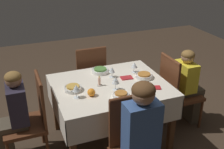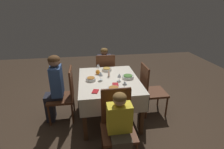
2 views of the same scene
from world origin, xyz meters
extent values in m
plane|color=#3D2D21|center=(0.00, 0.00, 0.00)|extent=(8.00, 8.00, 0.00)
cube|color=silver|center=(0.00, 0.00, 0.73)|extent=(1.26, 1.02, 0.04)
cube|color=silver|center=(0.00, 0.51, 0.59)|extent=(1.26, 0.01, 0.26)
cube|color=silver|center=(0.00, -0.51, 0.59)|extent=(1.26, 0.01, 0.26)
cube|color=silver|center=(0.62, 0.00, 0.59)|extent=(0.01, 1.02, 0.26)
cube|color=silver|center=(-0.62, 0.00, 0.59)|extent=(0.01, 1.02, 0.26)
cube|color=#4C2D19|center=(0.56, 0.44, 0.36)|extent=(0.06, 0.06, 0.71)
cube|color=#4C2D19|center=(-0.56, 0.44, 0.36)|extent=(0.06, 0.06, 0.71)
cube|color=#4C2D19|center=(0.56, -0.44, 0.36)|extent=(0.06, 0.06, 0.71)
cube|color=#4C2D19|center=(-0.56, -0.44, 0.36)|extent=(0.06, 0.06, 0.71)
cube|color=#562D19|center=(0.06, 0.64, 0.69)|extent=(0.40, 0.03, 0.50)
cylinder|color=#562D19|center=(0.06, 0.64, 0.94)|extent=(0.39, 0.04, 0.04)
cube|color=#562D19|center=(0.96, -0.03, 0.42)|extent=(0.44, 0.44, 0.04)
cube|color=#562D19|center=(0.76, -0.03, 0.69)|extent=(0.03, 0.40, 0.50)
cylinder|color=#562D19|center=(0.76, -0.03, 0.94)|extent=(0.04, 0.39, 0.04)
cylinder|color=#562D19|center=(1.16, -0.23, 0.20)|extent=(0.03, 0.03, 0.40)
cylinder|color=#562D19|center=(0.77, -0.23, 0.20)|extent=(0.03, 0.03, 0.40)
cylinder|color=#562D19|center=(0.77, 0.16, 0.20)|extent=(0.03, 0.03, 0.40)
cube|color=#562D19|center=(-0.96, 0.01, 0.42)|extent=(0.44, 0.44, 0.04)
cube|color=#562D19|center=(-0.76, 0.01, 0.69)|extent=(0.03, 0.40, 0.50)
cylinder|color=#562D19|center=(-0.76, 0.01, 0.94)|extent=(0.04, 0.39, 0.04)
cylinder|color=#562D19|center=(-1.16, 0.20, 0.20)|extent=(0.03, 0.03, 0.40)
cylinder|color=#562D19|center=(-1.16, -0.19, 0.20)|extent=(0.03, 0.03, 0.40)
cylinder|color=#562D19|center=(-0.77, 0.20, 0.20)|extent=(0.03, 0.03, 0.40)
cylinder|color=#562D19|center=(-0.77, -0.19, 0.20)|extent=(0.03, 0.03, 0.40)
cube|color=#562D19|center=(0.01, -0.85, 0.42)|extent=(0.44, 0.44, 0.04)
cube|color=#562D19|center=(0.01, -0.64, 0.69)|extent=(0.40, 0.03, 0.50)
cylinder|color=#562D19|center=(0.01, -0.64, 0.94)|extent=(0.39, 0.04, 0.04)
cylinder|color=#562D19|center=(-0.18, -1.04, 0.20)|extent=(0.03, 0.03, 0.40)
cylinder|color=#562D19|center=(0.21, -1.04, 0.20)|extent=(0.03, 0.03, 0.40)
cylinder|color=#562D19|center=(-0.18, -0.65, 0.20)|extent=(0.03, 0.03, 0.40)
cylinder|color=#562D19|center=(0.21, -0.65, 0.20)|extent=(0.03, 0.03, 0.40)
cube|color=#38568E|center=(0.06, 0.88, 0.75)|extent=(0.30, 0.18, 0.51)
sphere|color=#9E7051|center=(0.06, 0.88, 1.10)|extent=(0.19, 0.19, 0.19)
ellipsoid|color=brown|center=(0.06, 0.88, 1.13)|extent=(0.19, 0.19, 0.13)
cube|color=#4C4233|center=(1.17, -0.03, 0.22)|extent=(0.14, 0.22, 0.44)
cube|color=#4C4233|center=(1.08, -0.03, 0.47)|extent=(0.31, 0.24, 0.06)
cube|color=#282333|center=(1.00, -0.03, 0.70)|extent=(0.18, 0.30, 0.40)
sphere|color=#9E7051|center=(1.00, -0.03, 0.97)|extent=(0.16, 0.16, 0.16)
ellipsoid|color=brown|center=(1.00, -0.03, 1.00)|extent=(0.16, 0.16, 0.11)
cube|color=#4C4233|center=(-1.17, 0.01, 0.22)|extent=(0.14, 0.22, 0.44)
cube|color=#4C4233|center=(-1.08, 0.01, 0.47)|extent=(0.31, 0.24, 0.06)
cube|color=yellow|center=(-1.00, 0.01, 0.68)|extent=(0.18, 0.30, 0.36)
sphere|color=tan|center=(-1.00, 0.01, 0.93)|extent=(0.16, 0.16, 0.16)
ellipsoid|color=brown|center=(-1.00, 0.01, 0.96)|extent=(0.16, 0.16, 0.11)
cylinder|color=white|center=(0.00, 0.31, 0.77)|extent=(0.17, 0.17, 0.04)
torus|color=white|center=(0.00, 0.31, 0.79)|extent=(0.17, 0.17, 0.01)
cylinder|color=#B2702D|center=(0.00, 0.31, 0.79)|extent=(0.12, 0.12, 0.02)
cylinder|color=white|center=(-0.01, 0.14, 0.75)|extent=(0.06, 0.06, 0.00)
cylinder|color=white|center=(-0.01, 0.14, 0.79)|extent=(0.01, 0.01, 0.08)
cone|color=white|center=(-0.01, 0.14, 0.87)|extent=(0.08, 0.08, 0.07)
cylinder|color=white|center=(-0.01, 0.14, 0.85)|extent=(0.05, 0.05, 0.03)
cylinder|color=white|center=(0.42, -0.01, 0.77)|extent=(0.19, 0.19, 0.04)
torus|color=white|center=(0.42, -0.01, 0.79)|extent=(0.19, 0.19, 0.01)
cylinder|color=gold|center=(0.42, -0.01, 0.79)|extent=(0.14, 0.14, 0.02)
cylinder|color=white|center=(0.42, 0.15, 0.75)|extent=(0.06, 0.06, 0.00)
cylinder|color=white|center=(0.42, 0.15, 0.79)|extent=(0.01, 0.01, 0.07)
cone|color=white|center=(0.42, 0.15, 0.86)|extent=(0.08, 0.08, 0.07)
cylinder|color=white|center=(0.42, 0.15, 0.85)|extent=(0.05, 0.05, 0.03)
cylinder|color=white|center=(-0.43, -0.01, 0.77)|extent=(0.20, 0.20, 0.04)
torus|color=white|center=(-0.43, -0.01, 0.79)|extent=(0.20, 0.20, 0.01)
cylinder|color=#B2702D|center=(-0.43, -0.01, 0.79)|extent=(0.15, 0.15, 0.02)
cylinder|color=white|center=(-0.38, -0.19, 0.75)|extent=(0.06, 0.06, 0.00)
cylinder|color=white|center=(-0.38, -0.19, 0.78)|extent=(0.01, 0.01, 0.06)
cone|color=white|center=(-0.38, -0.19, 0.85)|extent=(0.08, 0.08, 0.06)
cylinder|color=white|center=(-0.38, -0.19, 0.83)|extent=(0.05, 0.05, 0.03)
cylinder|color=white|center=(0.00, -0.34, 0.77)|extent=(0.21, 0.21, 0.04)
torus|color=white|center=(0.00, -0.34, 0.79)|extent=(0.20, 0.20, 0.01)
cylinder|color=#4C7F38|center=(0.00, -0.34, 0.79)|extent=(0.15, 0.15, 0.02)
cylinder|color=white|center=(-0.08, -0.16, 0.75)|extent=(0.06, 0.06, 0.00)
cylinder|color=white|center=(-0.08, -0.16, 0.78)|extent=(0.01, 0.01, 0.06)
cone|color=white|center=(-0.08, -0.16, 0.85)|extent=(0.07, 0.07, 0.07)
cylinder|color=white|center=(-0.08, -0.16, 0.84)|extent=(0.04, 0.04, 0.03)
cylinder|color=beige|center=(0.12, -0.02, 0.75)|extent=(0.05, 0.05, 0.01)
cylinder|color=beige|center=(0.12, -0.02, 0.80)|extent=(0.03, 0.03, 0.09)
ellipsoid|color=#F9C64C|center=(0.12, -0.02, 0.86)|extent=(0.01, 0.01, 0.03)
sphere|color=orange|center=(0.27, 0.17, 0.79)|extent=(0.08, 0.08, 0.08)
cube|color=red|center=(-0.42, 0.26, 0.75)|extent=(0.15, 0.12, 0.01)
cube|color=#AD2328|center=(-0.23, -0.08, 0.75)|extent=(0.14, 0.11, 0.01)
camera|label=1|loc=(0.99, 2.59, 2.18)|focal=45.00mm
camera|label=2|loc=(-2.72, 0.36, 1.98)|focal=28.00mm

